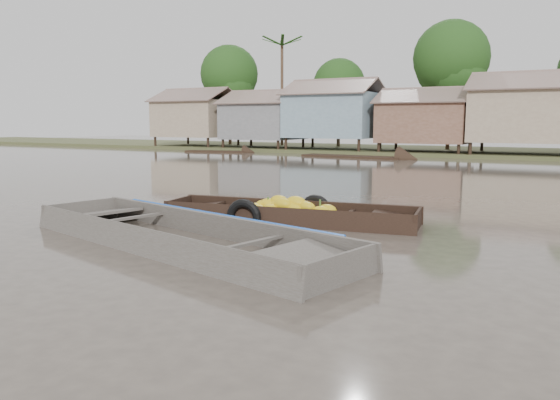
% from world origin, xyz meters
% --- Properties ---
extents(ground, '(120.00, 120.00, 0.00)m').
position_xyz_m(ground, '(0.00, 0.00, 0.00)').
color(ground, '#473E36').
rests_on(ground, ground).
extents(riverbank, '(120.00, 12.47, 10.22)m').
position_xyz_m(riverbank, '(3.03, 31.86, 3.07)').
color(riverbank, '#384723').
rests_on(riverbank, ground).
extents(banana_boat, '(6.01, 2.27, 0.85)m').
position_xyz_m(banana_boat, '(-0.51, 2.93, 0.17)').
color(banana_boat, black).
rests_on(banana_boat, ground).
extents(viewer_boat, '(7.77, 3.74, 0.61)m').
position_xyz_m(viewer_boat, '(-1.04, -0.16, 0.06)').
color(viewer_boat, '#403C36').
rests_on(viewer_boat, ground).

